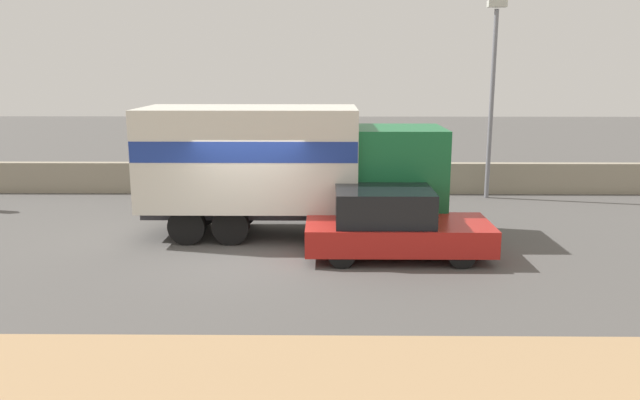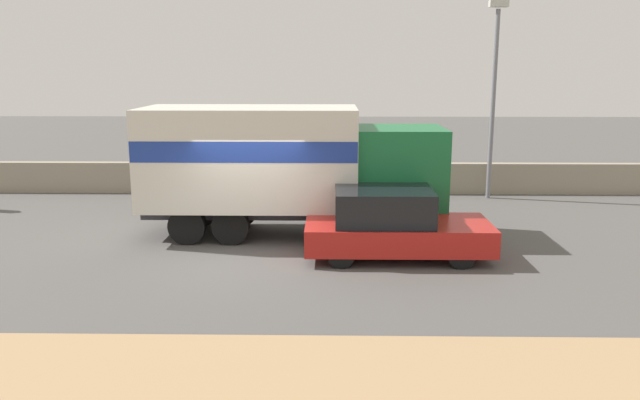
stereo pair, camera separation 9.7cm
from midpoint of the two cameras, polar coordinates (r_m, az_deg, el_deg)
ground_plane at (r=13.90m, az=-6.46°, el=-5.12°), size 80.00×80.00×0.00m
stone_wall_backdrop at (r=20.69m, az=-3.97°, el=2.05°), size 60.00×0.35×1.01m
street_lamp at (r=20.23m, az=15.76°, el=10.12°), size 0.56×0.28×6.05m
box_truck at (r=15.22m, az=-3.32°, el=3.47°), size 7.26×2.48×3.15m
car_hatchback at (r=13.69m, az=6.83°, el=-2.22°), size 4.01×1.84×1.52m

